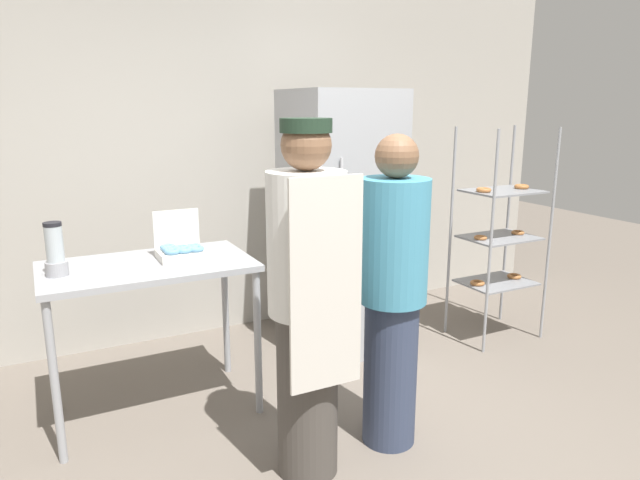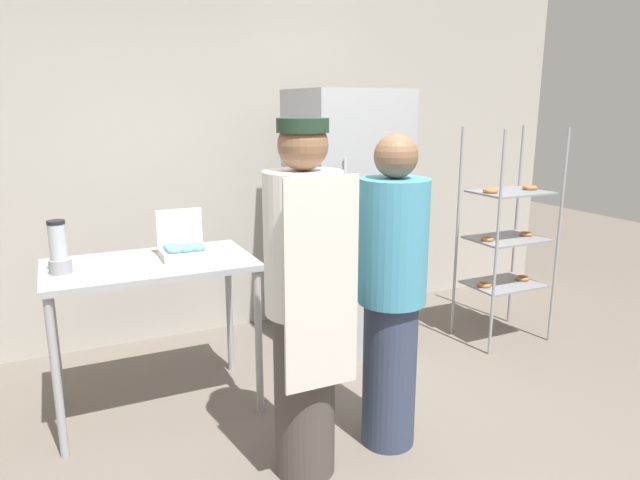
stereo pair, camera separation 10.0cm
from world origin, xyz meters
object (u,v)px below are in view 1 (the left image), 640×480
Objects in this scene: person_baker at (307,300)px; baking_rack at (499,236)px; person_customer at (393,293)px; donut_box at (181,250)px; refrigerator at (341,223)px; blender_pitcher at (55,252)px.

baking_rack is at bearing 23.22° from person_baker.
person_baker is at bearing -175.18° from person_customer.
baking_rack is at bearing -1.62° from donut_box.
refrigerator reaches higher than person_baker.
refrigerator reaches higher than person_customer.
refrigerator reaches higher than baking_rack.
person_customer reaches higher than donut_box.
refrigerator is at bearing 14.39° from donut_box.
refrigerator is 1.16× the size of baking_rack.
refrigerator is 1.27m from baking_rack.
donut_box is at bearing 178.38° from baking_rack.
baking_rack is 2.29m from person_baker.
refrigerator is at bearing 161.89° from baking_rack.
donut_box is 0.68m from blender_pitcher.
donut_box is at bearing -165.61° from refrigerator.
donut_box is 0.96× the size of blender_pitcher.
blender_pitcher is 0.17× the size of person_customer.
donut_box is at bearing 3.80° from blender_pitcher.
donut_box is at bearing 133.34° from person_customer.
donut_box is at bearing 110.26° from person_baker.
blender_pitcher is 0.16× the size of person_baker.
refrigerator reaches higher than blender_pitcher.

